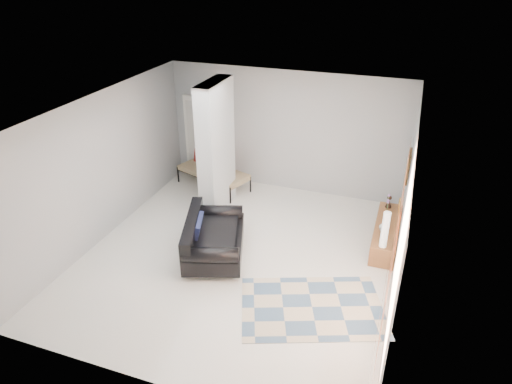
% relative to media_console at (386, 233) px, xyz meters
% --- Properties ---
extents(floor, '(6.00, 6.00, 0.00)m').
position_rel_media_console_xyz_m(floor, '(-2.52, -1.39, -0.20)').
color(floor, white).
rests_on(floor, ground).
extents(ceiling, '(6.00, 6.00, 0.00)m').
position_rel_media_console_xyz_m(ceiling, '(-2.52, -1.39, 2.60)').
color(ceiling, white).
rests_on(ceiling, wall_back).
extents(wall_back, '(6.00, 0.00, 6.00)m').
position_rel_media_console_xyz_m(wall_back, '(-2.52, 1.61, 1.20)').
color(wall_back, '#ACAEB0').
rests_on(wall_back, ground).
extents(wall_front, '(6.00, 0.00, 6.00)m').
position_rel_media_console_xyz_m(wall_front, '(-2.52, -4.39, 1.20)').
color(wall_front, '#ACAEB0').
rests_on(wall_front, ground).
extents(wall_left, '(0.00, 6.00, 6.00)m').
position_rel_media_console_xyz_m(wall_left, '(-5.27, -1.39, 1.20)').
color(wall_left, '#ACAEB0').
rests_on(wall_left, ground).
extents(wall_right, '(0.00, 6.00, 6.00)m').
position_rel_media_console_xyz_m(wall_right, '(0.23, -1.39, 1.20)').
color(wall_right, '#ACAEB0').
rests_on(wall_right, ground).
extents(partition_column, '(0.35, 1.20, 2.80)m').
position_rel_media_console_xyz_m(partition_column, '(-3.62, 0.21, 1.20)').
color(partition_column, silver).
rests_on(partition_column, floor).
extents(hallway_door, '(0.85, 0.06, 2.04)m').
position_rel_media_console_xyz_m(hallway_door, '(-4.62, 1.57, 0.82)').
color(hallway_door, white).
rests_on(hallway_door, floor).
extents(curtain, '(0.00, 2.55, 2.55)m').
position_rel_media_console_xyz_m(curtain, '(0.15, -2.54, 1.25)').
color(curtain, orange).
rests_on(curtain, wall_right).
extents(wall_art, '(0.04, 0.45, 0.55)m').
position_rel_media_console_xyz_m(wall_art, '(0.20, -0.00, 1.45)').
color(wall_art, '#32200D').
rests_on(wall_art, wall_right).
extents(media_console, '(0.45, 1.78, 0.80)m').
position_rel_media_console_xyz_m(media_console, '(0.00, 0.00, 0.00)').
color(media_console, brown).
rests_on(media_console, floor).
extents(loveseat, '(1.49, 1.94, 0.76)m').
position_rel_media_console_xyz_m(loveseat, '(-3.03, -1.48, 0.15)').
color(loveseat, silver).
rests_on(loveseat, floor).
extents(daybed, '(1.89, 1.28, 0.77)m').
position_rel_media_console_xyz_m(daybed, '(-4.13, 1.10, 0.21)').
color(daybed, black).
rests_on(daybed, floor).
extents(area_rug, '(2.61, 2.17, 0.01)m').
position_rel_media_console_xyz_m(area_rug, '(-0.92, -2.29, -0.20)').
color(area_rug, beige).
rests_on(area_rug, floor).
extents(cylinder_lamp, '(0.13, 0.13, 0.69)m').
position_rel_media_console_xyz_m(cylinder_lamp, '(-0.02, -0.77, 0.54)').
color(cylinder_lamp, beige).
rests_on(cylinder_lamp, media_console).
extents(bronze_figurine, '(0.15, 0.15, 0.26)m').
position_rel_media_console_xyz_m(bronze_figurine, '(-0.05, 0.70, 0.32)').
color(bronze_figurine, black).
rests_on(bronze_figurine, media_console).
extents(vase, '(0.22, 0.22, 0.20)m').
position_rel_media_console_xyz_m(vase, '(-0.05, -0.25, 0.29)').
color(vase, silver).
rests_on(vase, media_console).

